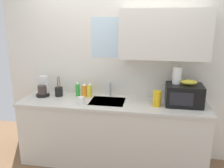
% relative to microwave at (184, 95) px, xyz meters
% --- Properties ---
extents(kitchen_wall_assembly, '(3.30, 0.42, 2.50)m').
position_rel_microwave_xyz_m(kitchen_wall_assembly, '(-0.79, 0.26, 0.33)').
color(kitchen_wall_assembly, silver).
rests_on(kitchen_wall_assembly, ground).
extents(counter_unit, '(2.53, 0.63, 0.90)m').
position_rel_microwave_xyz_m(counter_unit, '(-0.93, -0.05, -0.58)').
color(counter_unit, silver).
rests_on(counter_unit, ground).
extents(sink_faucet, '(0.03, 0.03, 0.20)m').
position_rel_microwave_xyz_m(sink_faucet, '(-0.99, 0.19, -0.03)').
color(sink_faucet, '#B2B5BA').
rests_on(sink_faucet, counter_unit).
extents(microwave, '(0.46, 0.35, 0.27)m').
position_rel_microwave_xyz_m(microwave, '(0.00, 0.00, 0.00)').
color(microwave, black).
rests_on(microwave, counter_unit).
extents(banana_bunch, '(0.20, 0.11, 0.07)m').
position_rel_microwave_xyz_m(banana_bunch, '(0.05, 0.00, 0.17)').
color(banana_bunch, gold).
rests_on(banana_bunch, microwave).
extents(paper_towel_roll, '(0.11, 0.11, 0.22)m').
position_rel_microwave_xyz_m(paper_towel_roll, '(-0.10, 0.05, 0.24)').
color(paper_towel_roll, white).
rests_on(paper_towel_roll, microwave).
extents(coffee_maker, '(0.19, 0.21, 0.28)m').
position_rel_microwave_xyz_m(coffee_maker, '(-1.95, 0.06, -0.03)').
color(coffee_maker, black).
rests_on(coffee_maker, counter_unit).
extents(dish_soap_bottle_yellow, '(0.06, 0.06, 0.21)m').
position_rel_microwave_xyz_m(dish_soap_bottle_yellow, '(-1.27, 0.11, -0.03)').
color(dish_soap_bottle_yellow, yellow).
rests_on(dish_soap_bottle_yellow, counter_unit).
extents(dish_soap_bottle_orange, '(0.07, 0.07, 0.20)m').
position_rel_microwave_xyz_m(dish_soap_bottle_orange, '(-1.35, 0.11, -0.04)').
color(dish_soap_bottle_orange, orange).
rests_on(dish_soap_bottle_orange, counter_unit).
extents(dish_soap_bottle_green, '(0.06, 0.06, 0.21)m').
position_rel_microwave_xyz_m(dish_soap_bottle_green, '(-1.46, 0.14, -0.04)').
color(dish_soap_bottle_green, green).
rests_on(dish_soap_bottle_green, counter_unit).
extents(cereal_canister, '(0.10, 0.10, 0.20)m').
position_rel_microwave_xyz_m(cereal_canister, '(-0.34, -0.10, -0.04)').
color(cereal_canister, gold).
rests_on(cereal_canister, counter_unit).
extents(mug_white, '(0.08, 0.08, 0.09)m').
position_rel_microwave_xyz_m(mug_white, '(-1.31, -0.19, -0.09)').
color(mug_white, white).
rests_on(mug_white, counter_unit).
extents(utensil_crock, '(0.11, 0.11, 0.29)m').
position_rel_microwave_xyz_m(utensil_crock, '(-1.72, 0.07, -0.06)').
color(utensil_crock, black).
rests_on(utensil_crock, counter_unit).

